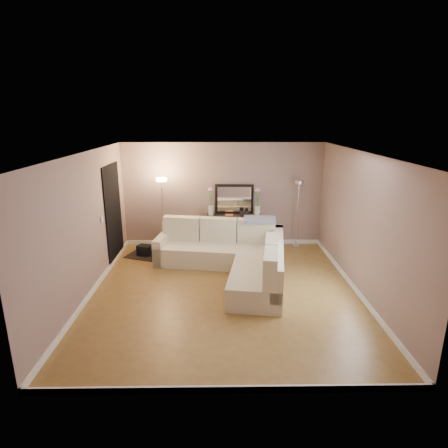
{
  "coord_description": "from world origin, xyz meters",
  "views": [
    {
      "loc": [
        -0.1,
        -6.5,
        3.21
      ],
      "look_at": [
        0.0,
        0.8,
        1.1
      ],
      "focal_mm": 30.0,
      "sensor_mm": 36.0,
      "label": 1
    }
  ],
  "objects_px": {
    "sectional_sofa": "(233,255)",
    "floor_lamp_lit": "(162,200)",
    "console_table": "(231,229)",
    "floor_lamp_unlit": "(298,201)"
  },
  "relations": [
    {
      "from": "console_table",
      "to": "floor_lamp_lit",
      "type": "bearing_deg",
      "value": -172.21
    },
    {
      "from": "sectional_sofa",
      "to": "floor_lamp_lit",
      "type": "bearing_deg",
      "value": 141.45
    },
    {
      "from": "console_table",
      "to": "floor_lamp_unlit",
      "type": "relative_size",
      "value": 0.81
    },
    {
      "from": "floor_lamp_lit",
      "to": "floor_lamp_unlit",
      "type": "relative_size",
      "value": 1.06
    },
    {
      "from": "sectional_sofa",
      "to": "floor_lamp_lit",
      "type": "xyz_separation_m",
      "value": [
        -1.65,
        1.32,
        0.91
      ]
    },
    {
      "from": "sectional_sofa",
      "to": "floor_lamp_lit",
      "type": "height_order",
      "value": "floor_lamp_lit"
    },
    {
      "from": "sectional_sofa",
      "to": "console_table",
      "type": "bearing_deg",
      "value": 90.31
    },
    {
      "from": "sectional_sofa",
      "to": "console_table",
      "type": "height_order",
      "value": "sectional_sofa"
    },
    {
      "from": "console_table",
      "to": "floor_lamp_unlit",
      "type": "xyz_separation_m",
      "value": [
        1.66,
        -0.0,
        0.73
      ]
    },
    {
      "from": "sectional_sofa",
      "to": "floor_lamp_unlit",
      "type": "distance_m",
      "value": 2.41
    }
  ]
}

